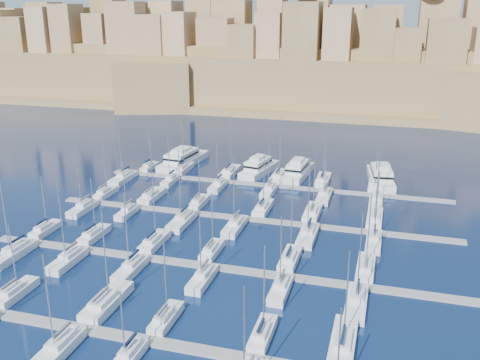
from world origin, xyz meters
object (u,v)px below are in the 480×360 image
(motor_yacht_c, at_px, (298,171))
(motor_yacht_d, at_px, (381,176))
(sailboat_4, at_px, (263,334))
(motor_yacht_b, at_px, (259,168))
(motor_yacht_a, at_px, (183,159))
(sailboat_2, at_px, (107,302))

(motor_yacht_c, relative_size, motor_yacht_d, 0.88)
(sailboat_4, bearing_deg, motor_yacht_c, 96.44)
(motor_yacht_b, height_order, motor_yacht_d, same)
(motor_yacht_a, bearing_deg, motor_yacht_d, -1.12)
(motor_yacht_a, distance_m, motor_yacht_c, 32.27)
(motor_yacht_b, xyz_separation_m, motor_yacht_d, (30.81, 1.07, 0.00))
(sailboat_2, distance_m, motor_yacht_c, 70.59)
(sailboat_4, xyz_separation_m, motor_yacht_a, (-40.13, 72.20, 0.99))
(sailboat_2, xyz_separation_m, motor_yacht_b, (5.53, 68.70, 0.94))
(sailboat_2, height_order, motor_yacht_d, sailboat_2)
(sailboat_4, bearing_deg, motor_yacht_d, 79.93)
(sailboat_2, bearing_deg, motor_yacht_a, 103.06)
(sailboat_4, bearing_deg, motor_yacht_a, 119.07)
(motor_yacht_d, bearing_deg, sailboat_4, -100.07)
(motor_yacht_c, bearing_deg, sailboat_4, -83.56)
(motor_yacht_a, distance_m, motor_yacht_d, 52.77)
(sailboat_2, height_order, motor_yacht_c, sailboat_2)
(motor_yacht_b, bearing_deg, motor_yacht_a, 174.52)
(sailboat_4, distance_m, motor_yacht_d, 72.28)
(sailboat_4, xyz_separation_m, motor_yacht_b, (-18.17, 70.09, 0.99))
(motor_yacht_a, bearing_deg, motor_yacht_b, -5.48)
(sailboat_2, distance_m, motor_yacht_d, 78.67)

